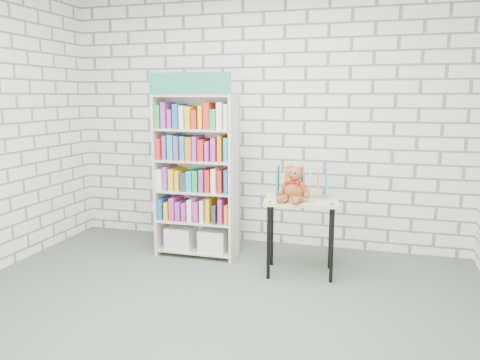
# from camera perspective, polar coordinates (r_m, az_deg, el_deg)

# --- Properties ---
(ground) EXTENTS (4.50, 4.50, 0.00)m
(ground) POSITION_cam_1_polar(r_m,az_deg,el_deg) (3.72, -4.63, -16.44)
(ground) COLOR #475346
(ground) RESTS_ON ground
(room_shell) EXTENTS (4.52, 4.02, 2.81)m
(room_shell) POSITION_cam_1_polar(r_m,az_deg,el_deg) (3.33, -5.08, 12.17)
(room_shell) COLOR silver
(room_shell) RESTS_ON ground
(bookshelf) EXTENTS (0.84, 0.33, 1.89)m
(bookshelf) POSITION_cam_1_polar(r_m,az_deg,el_deg) (4.86, -5.31, 0.65)
(bookshelf) COLOR beige
(bookshelf) RESTS_ON ground
(display_table) EXTENTS (0.73, 0.55, 0.73)m
(display_table) POSITION_cam_1_polar(r_m,az_deg,el_deg) (4.40, 7.45, -3.60)
(display_table) COLOR #CFB67C
(display_table) RESTS_ON ground
(table_books) EXTENTS (0.49, 0.26, 0.28)m
(table_books) POSITION_cam_1_polar(r_m,az_deg,el_deg) (4.46, 7.56, -0.24)
(table_books) COLOR teal
(table_books) RESTS_ON display_table
(teddy_bear) EXTENTS (0.30, 0.29, 0.33)m
(teddy_bear) POSITION_cam_1_polar(r_m,az_deg,el_deg) (4.25, 6.64, -0.84)
(teddy_bear) COLOR brown
(teddy_bear) RESTS_ON display_table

